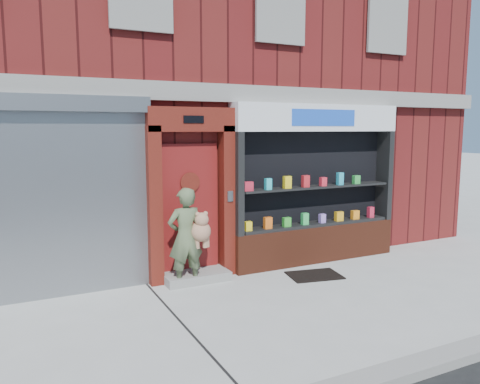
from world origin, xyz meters
TOP-DOWN VIEW (x-y plane):
  - ground at (0.00, 0.00)m, footprint 80.00×80.00m
  - curb at (0.00, -2.15)m, footprint 60.00×0.30m
  - building at (-0.00, 5.99)m, footprint 12.00×8.16m
  - shutter_bay at (-3.00, 1.93)m, footprint 3.10×0.30m
  - red_door_bay at (-0.75, 1.86)m, footprint 1.52×0.58m
  - pharmacy_bay at (1.75, 1.81)m, footprint 3.50×0.41m
  - woman at (-0.95, 1.54)m, footprint 0.72×0.41m
  - doormat at (1.20, 1.02)m, footprint 1.00×0.79m

SIDE VIEW (x-z plane):
  - ground at x=0.00m, z-range 0.00..0.00m
  - doormat at x=1.20m, z-range 0.00..0.02m
  - curb at x=0.00m, z-range 0.00..0.12m
  - woman at x=-0.95m, z-range 0.02..1.63m
  - pharmacy_bay at x=1.75m, z-range -0.13..2.87m
  - red_door_bay at x=-0.75m, z-range 0.01..2.91m
  - shutter_bay at x=-3.00m, z-range 0.20..3.24m
  - building at x=0.00m, z-range 0.00..8.00m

